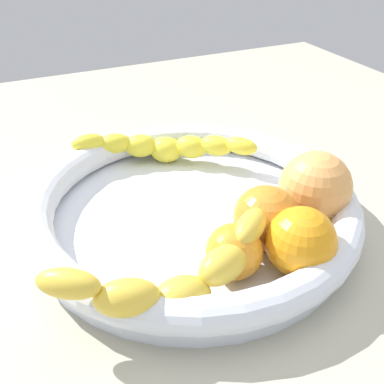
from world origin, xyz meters
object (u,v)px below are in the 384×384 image
at_px(orange_front, 234,252).
at_px(orange_mid_left, 266,218).
at_px(banana_draped_right, 165,146).
at_px(banana_draped_left, 176,279).
at_px(orange_mid_right, 301,242).
at_px(fruit_bowl, 192,207).
at_px(peach_blush, 315,187).

bearing_deg(orange_front, orange_mid_left, -63.10).
height_order(banana_draped_right, orange_mid_left, orange_mid_left).
relative_size(banana_draped_left, orange_mid_right, 3.38).
bearing_deg(banana_draped_right, orange_mid_left, -172.54).
xyz_separation_m(banana_draped_left, orange_mid_right, (-0.00, -0.12, 0.00)).
bearing_deg(banana_draped_left, orange_mid_right, -91.82).
xyz_separation_m(banana_draped_right, orange_mid_left, (-0.20, -0.03, 0.01)).
bearing_deg(banana_draped_right, fruit_bowl, 171.56).
relative_size(fruit_bowl, banana_draped_left, 1.63).
distance_m(banana_draped_left, orange_mid_right, 0.12).
distance_m(orange_mid_left, orange_mid_right, 0.05).
height_order(orange_mid_right, peach_blush, peach_blush).
xyz_separation_m(fruit_bowl, banana_draped_left, (-0.12, 0.07, 0.02)).
relative_size(fruit_bowl, orange_mid_left, 5.53).
relative_size(fruit_bowl, banana_draped_right, 1.69).
bearing_deg(orange_front, banana_draped_left, 104.13).
bearing_deg(orange_mid_left, orange_front, 116.90).
xyz_separation_m(fruit_bowl, peach_blush, (-0.06, -0.12, 0.03)).
xyz_separation_m(orange_front, orange_mid_left, (0.03, -0.05, 0.01)).
distance_m(orange_front, orange_mid_left, 0.06).
bearing_deg(banana_draped_left, banana_draped_right, -20.24).
bearing_deg(banana_draped_left, fruit_bowl, -30.53).
height_order(fruit_bowl, orange_front, orange_front).
bearing_deg(orange_mid_left, orange_mid_right, -169.37).
bearing_deg(orange_mid_right, orange_mid_left, 10.63).
distance_m(orange_front, orange_mid_right, 0.06).
distance_m(banana_draped_right, orange_mid_left, 0.20).
height_order(banana_draped_left, orange_mid_right, orange_mid_right).
bearing_deg(orange_mid_left, fruit_bowl, 29.25).
relative_size(banana_draped_left, peach_blush, 2.88).
bearing_deg(peach_blush, fruit_bowl, 63.05).
relative_size(orange_front, peach_blush, 0.68).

